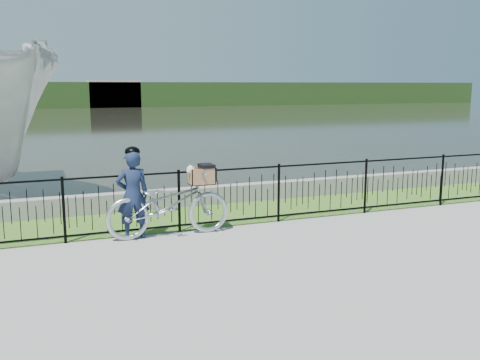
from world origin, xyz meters
name	(u,v)px	position (x,y,z in m)	size (l,w,h in m)	color
ground	(265,250)	(0.00, 0.00, 0.00)	(120.00, 120.00, 0.00)	gray
grass_strip	(214,214)	(0.00, 2.60, 0.00)	(60.00, 2.00, 0.01)	#416B21
water	(82,122)	(0.00, 33.00, 0.00)	(120.00, 120.00, 0.00)	black
quay_wall	(200,196)	(0.00, 3.60, 0.20)	(60.00, 0.30, 0.40)	gray
fence	(231,197)	(0.00, 1.60, 0.58)	(14.00, 0.06, 1.15)	black
far_treeline	(61,95)	(0.00, 60.00, 1.50)	(120.00, 6.00, 3.00)	#254119
far_building_right	(114,94)	(6.00, 58.50, 1.60)	(6.00, 3.00, 3.20)	#A79D86
bicycle_rig	(169,203)	(-1.24, 1.40, 0.59)	(2.21, 0.77, 1.27)	silver
cyclist	(133,193)	(-1.86, 1.46, 0.80)	(0.58, 0.39, 1.62)	#151F3B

